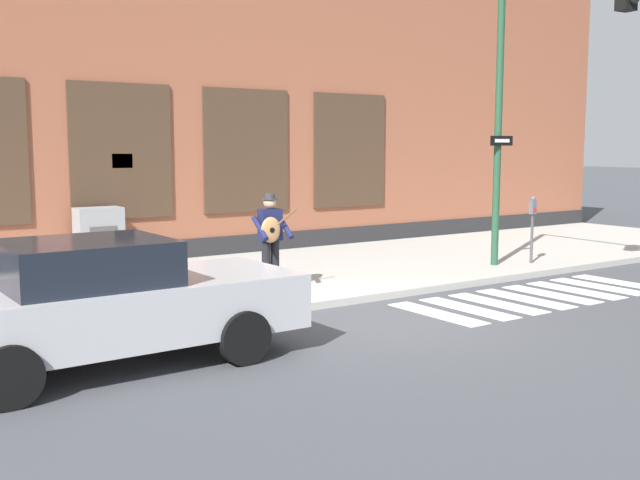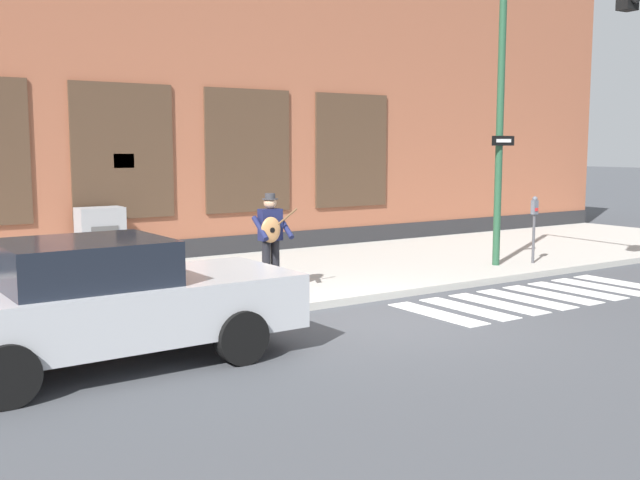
# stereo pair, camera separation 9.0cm
# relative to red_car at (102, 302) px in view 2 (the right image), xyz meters

# --- Properties ---
(ground_plane) EXTENTS (160.00, 160.00, 0.00)m
(ground_plane) POSITION_rel_red_car_xyz_m (4.17, 0.00, -0.77)
(ground_plane) COLOR #424449
(sidewalk) EXTENTS (28.00, 5.67, 0.13)m
(sidewalk) POSITION_rel_red_car_xyz_m (4.17, 3.98, -0.71)
(sidewalk) COLOR #ADAAA3
(sidewalk) RESTS_ON ground
(building_backdrop) EXTENTS (28.00, 4.06, 7.41)m
(building_backdrop) POSITION_rel_red_car_xyz_m (4.17, 8.81, 2.93)
(building_backdrop) COLOR #99563D
(building_backdrop) RESTS_ON ground
(crosswalk) EXTENTS (5.20, 1.90, 0.01)m
(crosswalk) POSITION_rel_red_car_xyz_m (7.60, -0.16, -0.76)
(crosswalk) COLOR silver
(crosswalk) RESTS_ON ground
(red_car) EXTENTS (4.63, 2.05, 1.53)m
(red_car) POSITION_rel_red_car_xyz_m (0.00, 0.00, 0.00)
(red_car) COLOR #B7BABF
(red_car) RESTS_ON ground
(busker) EXTENTS (0.71, 0.54, 1.69)m
(busker) POSITION_rel_red_car_xyz_m (3.66, 2.33, 0.33)
(busker) COLOR black
(busker) RESTS_ON sidewalk
(traffic_light) EXTENTS (0.62, 3.35, 5.65)m
(traffic_light) POSITION_rel_red_car_xyz_m (8.99, 1.02, 3.25)
(traffic_light) COLOR #234C33
(traffic_light) RESTS_ON sidewalk
(parking_meter) EXTENTS (0.13, 0.11, 1.44)m
(parking_meter) POSITION_rel_red_car_xyz_m (9.92, 1.95, 0.30)
(parking_meter) COLOR #47474C
(parking_meter) RESTS_ON sidewalk
(utility_box) EXTENTS (0.91, 0.57, 1.26)m
(utility_box) POSITION_rel_red_car_xyz_m (2.00, 6.36, -0.01)
(utility_box) COLOR gray
(utility_box) RESTS_ON sidewalk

